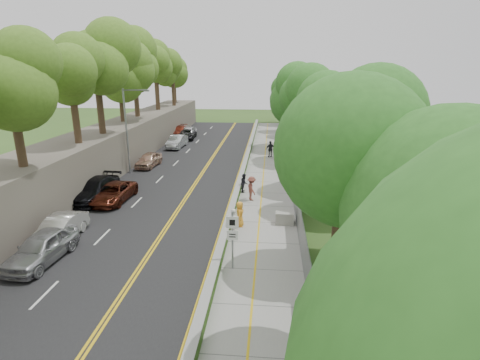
% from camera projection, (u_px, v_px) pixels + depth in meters
% --- Properties ---
extents(ground, '(140.00, 140.00, 0.00)m').
position_uv_depth(ground, '(220.00, 242.00, 22.07)').
color(ground, '#33511E').
rests_on(ground, ground).
extents(road, '(11.20, 66.00, 0.04)m').
position_uv_depth(road, '(186.00, 171.00, 36.79)').
color(road, black).
rests_on(road, ground).
extents(sidewalk, '(4.20, 66.00, 0.05)m').
position_uv_depth(sidewalk, '(267.00, 173.00, 36.15)').
color(sidewalk, gray).
rests_on(sidewalk, ground).
extents(jersey_barrier, '(0.42, 66.00, 0.60)m').
position_uv_depth(jersey_barrier, '(243.00, 170.00, 36.25)').
color(jersey_barrier, '#58C415').
rests_on(jersey_barrier, ground).
extents(rock_embankment, '(5.00, 66.00, 4.00)m').
position_uv_depth(rock_embankment, '(105.00, 150.00, 36.86)').
color(rock_embankment, '#595147').
rests_on(rock_embankment, ground).
extents(chainlink_fence, '(0.04, 66.00, 2.00)m').
position_uv_depth(chainlink_fence, '(289.00, 164.00, 35.69)').
color(chainlink_fence, slate).
rests_on(chainlink_fence, ground).
extents(trees_embankment, '(6.40, 66.00, 13.00)m').
position_uv_depth(trees_embankment, '(100.00, 60.00, 34.33)').
color(trees_embankment, '#578626').
rests_on(trees_embankment, rock_embankment).
extents(trees_fenceside, '(7.00, 66.00, 14.00)m').
position_uv_depth(trees_fenceside, '(318.00, 100.00, 33.75)').
color(trees_fenceside, '#38802A').
rests_on(trees_fenceside, ground).
extents(streetlight, '(2.52, 0.22, 8.00)m').
position_uv_depth(streetlight, '(129.00, 125.00, 34.89)').
color(streetlight, gray).
rests_on(streetlight, ground).
extents(signpost, '(0.62, 0.09, 3.10)m').
position_uv_depth(signpost, '(232.00, 234.00, 18.53)').
color(signpost, gray).
rests_on(signpost, sidewalk).
extents(construction_barrel, '(0.55, 0.55, 0.91)m').
position_uv_depth(construction_barrel, '(283.00, 149.00, 44.56)').
color(construction_barrel, '#C93800').
rests_on(construction_barrel, sidewalk).
extents(concrete_block, '(1.20, 0.92, 0.79)m').
position_uv_depth(concrete_block, '(285.00, 217.00, 24.49)').
color(concrete_block, gray).
rests_on(concrete_block, sidewalk).
extents(car_0, '(2.23, 4.81, 1.59)m').
position_uv_depth(car_0, '(42.00, 248.00, 19.58)').
color(car_0, '#9FA0A3').
rests_on(car_0, road).
extents(car_1, '(1.65, 4.42, 1.44)m').
position_uv_depth(car_1, '(59.00, 229.00, 21.95)').
color(car_1, silver).
rests_on(car_1, road).
extents(car_2, '(2.46, 4.97, 1.36)m').
position_uv_depth(car_2, '(113.00, 193.00, 28.38)').
color(car_2, '#521E12').
rests_on(car_2, road).
extents(car_3, '(2.64, 5.67, 1.60)m').
position_uv_depth(car_3, '(95.00, 189.00, 28.78)').
color(car_3, black).
rests_on(car_3, road).
extents(car_4, '(2.04, 4.29, 1.42)m').
position_uv_depth(car_4, '(149.00, 160.00, 38.24)').
color(car_4, tan).
rests_on(car_4, road).
extents(car_5, '(1.93, 4.80, 1.55)m').
position_uv_depth(car_5, '(177.00, 142.00, 47.11)').
color(car_5, '#A5A8AC').
rests_on(car_5, road).
extents(car_6, '(2.48, 4.91, 1.33)m').
position_uv_depth(car_6, '(187.00, 134.00, 52.57)').
color(car_6, black).
rests_on(car_6, road).
extents(car_7, '(2.48, 5.17, 1.45)m').
position_uv_depth(car_7, '(180.00, 131.00, 54.98)').
color(car_7, maroon).
rests_on(car_7, road).
extents(car_8, '(1.95, 4.73, 1.60)m').
position_uv_depth(car_8, '(188.00, 132.00, 53.60)').
color(car_8, silver).
rests_on(car_8, road).
extents(painter_0, '(0.54, 0.82, 1.66)m').
position_uv_depth(painter_0, '(240.00, 214.00, 23.90)').
color(painter_0, orange).
rests_on(painter_0, sidewalk).
extents(painter_1, '(0.48, 0.66, 1.66)m').
position_uv_depth(painter_1, '(234.00, 222.00, 22.70)').
color(painter_1, silver).
rests_on(painter_1, sidewalk).
extents(painter_2, '(0.58, 0.74, 1.52)m').
position_uv_depth(painter_2, '(244.00, 183.00, 30.51)').
color(painter_2, black).
rests_on(painter_2, sidewalk).
extents(painter_3, '(1.09, 1.38, 1.87)m').
position_uv_depth(painter_3, '(252.00, 188.00, 28.56)').
color(painter_3, brown).
rests_on(painter_3, sidewalk).
extents(person_far, '(1.17, 0.77, 1.84)m').
position_uv_depth(person_far, '(270.00, 149.00, 42.09)').
color(person_far, black).
rests_on(person_far, sidewalk).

